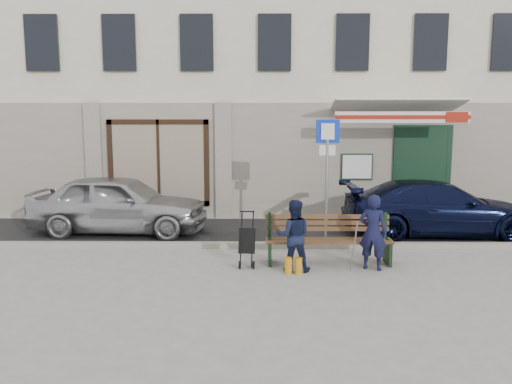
{
  "coord_description": "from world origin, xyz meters",
  "views": [
    {
      "loc": [
        -0.39,
        -8.93,
        2.69
      ],
      "look_at": [
        -0.47,
        1.6,
        1.2
      ],
      "focal_mm": 35.0,
      "sensor_mm": 36.0,
      "label": 1
    }
  ],
  "objects_px": {
    "car_navy": "(438,208)",
    "parking_sign": "(327,161)",
    "man": "(373,232)",
    "stroller": "(247,242)",
    "woman": "(294,236)",
    "bench": "(326,240)",
    "car_silver": "(119,204)"
  },
  "relations": [
    {
      "from": "parking_sign",
      "to": "woman",
      "type": "bearing_deg",
      "value": -107.9
    },
    {
      "from": "parking_sign",
      "to": "bench",
      "type": "height_order",
      "value": "parking_sign"
    },
    {
      "from": "car_navy",
      "to": "parking_sign",
      "type": "bearing_deg",
      "value": 107.67
    },
    {
      "from": "car_navy",
      "to": "man",
      "type": "height_order",
      "value": "man"
    },
    {
      "from": "man",
      "to": "woman",
      "type": "xyz_separation_m",
      "value": [
        -1.45,
        -0.09,
        -0.04
      ]
    },
    {
      "from": "car_silver",
      "to": "woman",
      "type": "height_order",
      "value": "car_silver"
    },
    {
      "from": "parking_sign",
      "to": "woman",
      "type": "distance_m",
      "value": 2.47
    },
    {
      "from": "car_navy",
      "to": "woman",
      "type": "height_order",
      "value": "same"
    },
    {
      "from": "woman",
      "to": "stroller",
      "type": "relative_size",
      "value": 1.27
    },
    {
      "from": "bench",
      "to": "stroller",
      "type": "xyz_separation_m",
      "value": [
        -1.5,
        -0.17,
        -0.0
      ]
    },
    {
      "from": "stroller",
      "to": "bench",
      "type": "bearing_deg",
      "value": 12.11
    },
    {
      "from": "man",
      "to": "car_navy",
      "type": "bearing_deg",
      "value": -103.86
    },
    {
      "from": "parking_sign",
      "to": "car_silver",
      "type": "bearing_deg",
      "value": 172.77
    },
    {
      "from": "bench",
      "to": "woman",
      "type": "xyz_separation_m",
      "value": [
        -0.65,
        -0.46,
        0.19
      ]
    },
    {
      "from": "car_navy",
      "to": "stroller",
      "type": "height_order",
      "value": "car_navy"
    },
    {
      "from": "bench",
      "to": "man",
      "type": "bearing_deg",
      "value": -24.94
    },
    {
      "from": "car_navy",
      "to": "bench",
      "type": "height_order",
      "value": "car_navy"
    },
    {
      "from": "parking_sign",
      "to": "man",
      "type": "distance_m",
      "value": 2.3
    },
    {
      "from": "bench",
      "to": "car_silver",
      "type": "bearing_deg",
      "value": 150.92
    },
    {
      "from": "man",
      "to": "stroller",
      "type": "bearing_deg",
      "value": 18.65
    },
    {
      "from": "car_silver",
      "to": "car_navy",
      "type": "distance_m",
      "value": 7.63
    },
    {
      "from": "bench",
      "to": "woman",
      "type": "distance_m",
      "value": 0.83
    },
    {
      "from": "bench",
      "to": "stroller",
      "type": "distance_m",
      "value": 1.51
    },
    {
      "from": "car_silver",
      "to": "woman",
      "type": "distance_m",
      "value": 5.05
    },
    {
      "from": "bench",
      "to": "stroller",
      "type": "height_order",
      "value": "stroller"
    },
    {
      "from": "car_navy",
      "to": "woman",
      "type": "xyz_separation_m",
      "value": [
        -3.62,
        -2.91,
        -0.0
      ]
    },
    {
      "from": "man",
      "to": "woman",
      "type": "height_order",
      "value": "man"
    },
    {
      "from": "parking_sign",
      "to": "man",
      "type": "height_order",
      "value": "parking_sign"
    },
    {
      "from": "car_navy",
      "to": "bench",
      "type": "relative_size",
      "value": 1.87
    },
    {
      "from": "car_navy",
      "to": "parking_sign",
      "type": "distance_m",
      "value": 3.15
    },
    {
      "from": "man",
      "to": "stroller",
      "type": "xyz_separation_m",
      "value": [
        -2.3,
        0.2,
        -0.24
      ]
    },
    {
      "from": "car_navy",
      "to": "parking_sign",
      "type": "relative_size",
      "value": 1.64
    }
  ]
}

